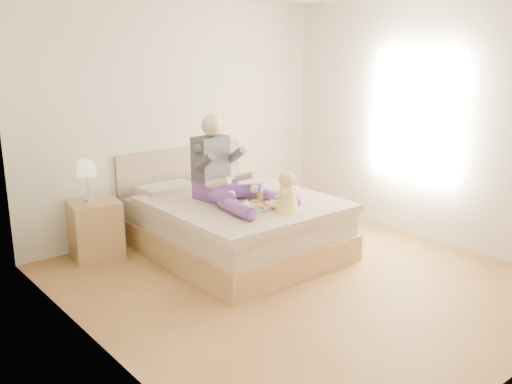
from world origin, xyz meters
TOP-DOWN VIEW (x-y plane):
  - room at (0.08, 0.01)m, footprint 4.02×4.22m
  - bed at (0.00, 1.08)m, footprint 1.70×2.18m
  - nightstand at (-1.23, 1.84)m, footprint 0.56×0.52m
  - lamp at (-1.26, 1.89)m, footprint 0.21×0.21m
  - adult at (-0.15, 1.02)m, footprint 0.77×1.13m
  - tray at (-0.12, 0.59)m, footprint 0.53×0.45m
  - baby at (0.08, 0.31)m, footprint 0.26×0.36m

SIDE VIEW (x-z plane):
  - nightstand at x=-1.23m, z-range 0.00..0.61m
  - bed at x=0.00m, z-range -0.18..0.82m
  - tray at x=-0.12m, z-range 0.57..0.71m
  - baby at x=0.08m, z-range 0.57..0.97m
  - adult at x=-0.15m, z-range 0.42..1.33m
  - lamp at x=-1.26m, z-range 0.72..1.14m
  - room at x=0.08m, z-range 0.15..2.87m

